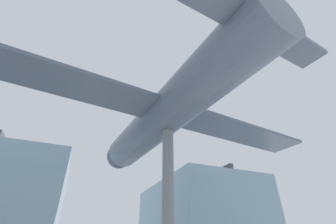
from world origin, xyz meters
The scene contains 3 objects.
glass_pavilion_right centered at (8.97, 13.17, 3.91)m, with size 9.05×13.76×8.41m.
support_pylon_central centered at (0.00, 0.00, 3.48)m, with size 0.53×0.53×6.96m.
suspended_airplane centered at (-0.03, 0.25, 8.06)m, with size 19.72×15.24×3.18m.
Camera 1 is at (-3.89, -9.37, 1.98)m, focal length 24.00 mm.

